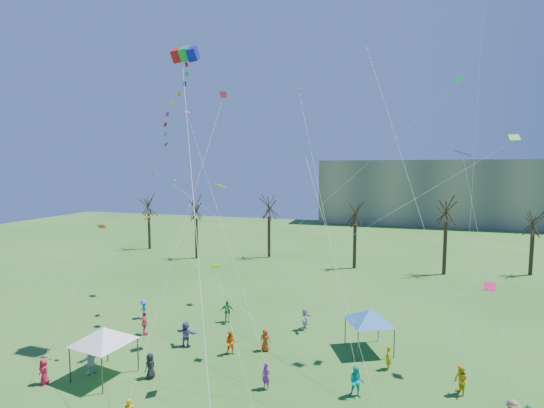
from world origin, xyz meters
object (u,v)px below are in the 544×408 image
(distant_building, at_px, (451,192))
(canopy_tent_blue, at_px, (369,316))
(canopy_tent_white, at_px, (104,335))
(big_box_kite, at_px, (174,122))

(distant_building, relative_size, canopy_tent_blue, 16.55)
(canopy_tent_white, bearing_deg, canopy_tent_blue, 27.40)
(big_box_kite, relative_size, canopy_tent_white, 6.00)
(canopy_tent_white, bearing_deg, distant_building, 67.86)
(distant_building, height_order, big_box_kite, big_box_kite)
(big_box_kite, bearing_deg, canopy_tent_blue, 13.56)
(big_box_kite, bearing_deg, distant_building, 68.10)
(canopy_tent_blue, bearing_deg, distant_building, 77.04)
(distant_building, distance_m, canopy_tent_blue, 72.02)
(canopy_tent_white, height_order, canopy_tent_blue, canopy_tent_white)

